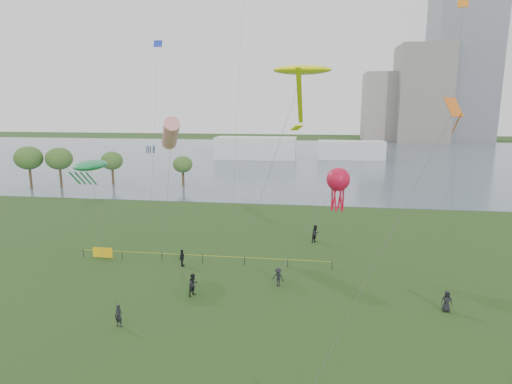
# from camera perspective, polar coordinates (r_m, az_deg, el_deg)

# --- Properties ---
(ground_plane) EXTENTS (400.00, 400.00, 0.00)m
(ground_plane) POSITION_cam_1_polar(r_m,az_deg,el_deg) (26.79, -3.20, -21.48)
(ground_plane) COLOR #183310
(lake) EXTENTS (400.00, 120.00, 0.08)m
(lake) POSITION_cam_1_polar(r_m,az_deg,el_deg) (122.98, 5.86, 4.61)
(lake) COLOR slate
(lake) RESTS_ON ground_plane
(building_mid) EXTENTS (20.00, 20.00, 38.00)m
(building_mid) POSITION_cam_1_polar(r_m,az_deg,el_deg) (188.71, 21.18, 12.06)
(building_mid) COLOR slate
(building_mid) RESTS_ON ground_plane
(building_low) EXTENTS (16.00, 18.00, 28.00)m
(building_low) POSITION_cam_1_polar(r_m,az_deg,el_deg) (192.01, 16.53, 10.83)
(building_low) COLOR gray
(building_low) RESTS_ON ground_plane
(pavilion_left) EXTENTS (22.00, 8.00, 6.00)m
(pavilion_left) POSITION_cam_1_polar(r_m,az_deg,el_deg) (118.75, -0.03, 5.88)
(pavilion_left) COLOR silver
(pavilion_left) RESTS_ON ground_plane
(pavilion_right) EXTENTS (18.00, 7.00, 5.00)m
(pavilion_right) POSITION_cam_1_polar(r_m,az_deg,el_deg) (121.01, 12.51, 5.47)
(pavilion_right) COLOR silver
(pavilion_right) RESTS_ON ground_plane
(trees) EXTENTS (30.38, 10.10, 7.52)m
(trees) POSITION_cam_1_polar(r_m,az_deg,el_deg) (83.20, -22.74, 3.98)
(trees) COLOR #3D2F1B
(trees) RESTS_ON ground_plane
(fence) EXTENTS (24.07, 0.07, 1.05)m
(fence) POSITION_cam_1_polar(r_m,az_deg,el_deg) (42.87, -15.13, -8.02)
(fence) COLOR black
(fence) RESTS_ON ground_plane
(spectator_a) EXTENTS (1.02, 1.09, 1.79)m
(spectator_a) POSITION_cam_1_polar(r_m,az_deg,el_deg) (34.33, -8.34, -12.12)
(spectator_a) COLOR black
(spectator_a) RESTS_ON ground_plane
(spectator_b) EXTENTS (1.16, 0.94, 1.56)m
(spectator_b) POSITION_cam_1_polar(r_m,az_deg,el_deg) (35.69, 2.97, -11.26)
(spectator_b) COLOR black
(spectator_b) RESTS_ON ground_plane
(spectator_c) EXTENTS (0.47, 0.97, 1.59)m
(spectator_c) POSITION_cam_1_polar(r_m,az_deg,el_deg) (40.35, -9.83, -8.66)
(spectator_c) COLOR black
(spectator_c) RESTS_ON ground_plane
(spectator_d) EXTENTS (0.83, 0.61, 1.56)m
(spectator_d) POSITION_cam_1_polar(r_m,az_deg,el_deg) (34.47, 24.08, -13.16)
(spectator_d) COLOR black
(spectator_d) RESTS_ON ground_plane
(spectator_f) EXTENTS (0.63, 0.48, 1.55)m
(spectator_f) POSITION_cam_1_polar(r_m,az_deg,el_deg) (31.08, -17.85, -15.45)
(spectator_f) COLOR black
(spectator_f) RESTS_ON ground_plane
(spectator_g) EXTENTS (1.14, 1.19, 1.92)m
(spectator_g) POSITION_cam_1_polar(r_m,az_deg,el_deg) (46.82, 7.95, -5.53)
(spectator_g) COLOR black
(spectator_g) RESTS_ON ground_plane
(kite_stingray) EXTENTS (7.87, 10.05, 17.95)m
(kite_stingray) POSITION_cam_1_polar(r_m,az_deg,el_deg) (38.15, 6.16, 15.78)
(kite_stingray) COLOR #3F3F42
(kite_windsock) EXTENTS (4.16, 7.86, 13.50)m
(kite_windsock) POSITION_cam_1_polar(r_m,az_deg,el_deg) (46.26, -11.34, 7.64)
(kite_windsock) COLOR #3F3F42
(kite_creature) EXTENTS (4.29, 6.65, 9.35)m
(kite_creature) POSITION_cam_1_polar(r_m,az_deg,el_deg) (44.39, -21.20, 3.31)
(kite_creature) COLOR #3F3F42
(kite_octopus) EXTENTS (6.32, 6.22, 9.10)m
(kite_octopus) POSITION_cam_1_polar(r_m,az_deg,el_deg) (39.24, 10.90, 1.56)
(kite_octopus) COLOR #3F3F42
(kite_delta) EXTENTS (9.79, 11.53, 15.09)m
(kite_delta) POSITION_cam_1_polar(r_m,az_deg,el_deg) (30.65, 24.30, 8.83)
(kite_delta) COLOR #3F3F42
(small_kites) EXTENTS (30.67, 5.02, 6.71)m
(small_kites) POSITION_cam_1_polar(r_m,az_deg,el_deg) (46.44, 3.01, 22.98)
(small_kites) COLOR #1933B2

